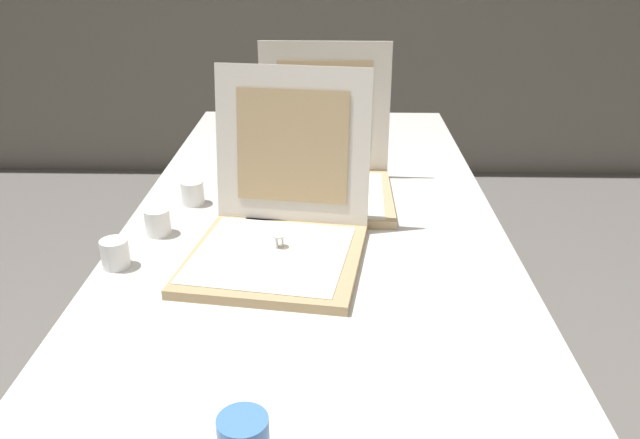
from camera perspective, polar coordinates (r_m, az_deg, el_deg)
table at (r=1.72m, az=-0.54°, el=-1.06°), size 0.96×2.09×0.74m
pizza_box_front at (r=1.48m, az=-3.70°, el=-1.07°), size 0.44×0.48×0.40m
pizza_box_middle at (r=1.81m, az=0.30°, el=3.94°), size 0.38×0.39×0.40m
cup_white_mid at (r=1.79m, az=-11.25°, el=2.35°), size 0.06×0.06×0.07m
cup_white_far at (r=2.04m, az=-6.07°, el=5.44°), size 0.06×0.06×0.07m
cup_white_near_center at (r=1.63m, az=-14.22°, el=-0.22°), size 0.06×0.06×0.07m
cup_white_near_left at (r=1.50m, az=-17.73°, el=-2.90°), size 0.06×0.06×0.07m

